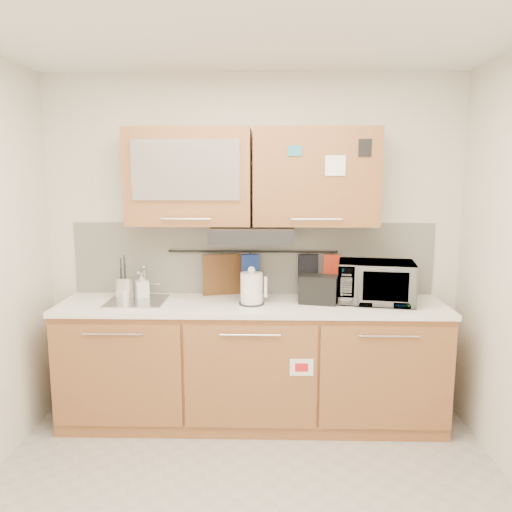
{
  "coord_description": "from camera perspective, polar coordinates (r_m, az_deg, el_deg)",
  "views": [
    {
      "loc": [
        0.12,
        -2.36,
        1.85
      ],
      "look_at": [
        0.03,
        1.05,
        1.29
      ],
      "focal_mm": 35.0,
      "sensor_mm": 36.0,
      "label": 1
    }
  ],
  "objects": [
    {
      "name": "ceiling",
      "position": [
        2.48,
        -1.55,
        26.93
      ],
      "size": [
        3.2,
        3.2,
        0.0
      ],
      "primitive_type": "plane",
      "rotation": [
        3.14,
        0.0,
        0.0
      ],
      "color": "white",
      "rests_on": "wall_back"
    },
    {
      "name": "wall_back",
      "position": [
        3.9,
        -0.35,
        1.21
      ],
      "size": [
        3.2,
        0.0,
        3.2
      ],
      "primitive_type": "plane",
      "rotation": [
        1.57,
        0.0,
        0.0
      ],
      "color": "silver",
      "rests_on": "ground"
    },
    {
      "name": "base_cabinet",
      "position": [
        3.84,
        -0.48,
        -12.8
      ],
      "size": [
        2.8,
        0.64,
        0.88
      ],
      "color": "#A16539",
      "rests_on": "floor"
    },
    {
      "name": "countertop",
      "position": [
        3.68,
        -0.49,
        -5.66
      ],
      "size": [
        2.82,
        0.62,
        0.04
      ],
      "primitive_type": "cube",
      "color": "white",
      "rests_on": "base_cabinet"
    },
    {
      "name": "backsplash",
      "position": [
        3.91,
        -0.35,
        -0.27
      ],
      "size": [
        2.8,
        0.02,
        0.56
      ],
      "primitive_type": "cube",
      "color": "silver",
      "rests_on": "countertop"
    },
    {
      "name": "upper_cabinets",
      "position": [
        3.69,
        -0.52,
        9.01
      ],
      "size": [
        1.82,
        0.37,
        0.7
      ],
      "color": "#A16539",
      "rests_on": "wall_back"
    },
    {
      "name": "range_hood",
      "position": [
        3.64,
        -0.47,
        2.53
      ],
      "size": [
        0.6,
        0.46,
        0.1
      ],
      "primitive_type": "cube",
      "color": "black",
      "rests_on": "upper_cabinets"
    },
    {
      "name": "sink",
      "position": [
        3.81,
        -13.39,
        -5.0
      ],
      "size": [
        0.42,
        0.4,
        0.26
      ],
      "color": "silver",
      "rests_on": "countertop"
    },
    {
      "name": "utensil_rail",
      "position": [
        3.86,
        -0.37,
        0.52
      ],
      "size": [
        1.3,
        0.02,
        0.02
      ],
      "primitive_type": "cylinder",
      "rotation": [
        0.0,
        1.57,
        0.0
      ],
      "color": "black",
      "rests_on": "backsplash"
    },
    {
      "name": "utensil_crock",
      "position": [
        3.89,
        -14.81,
        -3.54
      ],
      "size": [
        0.16,
        0.16,
        0.33
      ],
      "rotation": [
        0.0,
        0.0,
        0.27
      ],
      "color": "silver",
      "rests_on": "countertop"
    },
    {
      "name": "kettle",
      "position": [
        3.6,
        -0.49,
        -3.82
      ],
      "size": [
        0.2,
        0.18,
        0.28
      ],
      "rotation": [
        0.0,
        0.0,
        0.14
      ],
      "color": "white",
      "rests_on": "countertop"
    },
    {
      "name": "toaster",
      "position": [
        3.66,
        7.14,
        -3.78
      ],
      "size": [
        0.3,
        0.22,
        0.2
      ],
      "rotation": [
        0.0,
        0.0,
        -0.24
      ],
      "color": "black",
      "rests_on": "countertop"
    },
    {
      "name": "microwave",
      "position": [
        3.76,
        13.53,
        -2.92
      ],
      "size": [
        0.59,
        0.45,
        0.3
      ],
      "primitive_type": "imported",
      "rotation": [
        0.0,
        0.0,
        -0.16
      ],
      "color": "#999999",
      "rests_on": "countertop"
    },
    {
      "name": "soap_bottle",
      "position": [
        3.88,
        -12.92,
        -3.25
      ],
      "size": [
        0.13,
        0.13,
        0.2
      ],
      "primitive_type": "imported",
      "rotation": [
        0.0,
        0.0,
        0.5
      ],
      "color": "#999999",
      "rests_on": "countertop"
    },
    {
      "name": "cutting_board",
      "position": [
        3.89,
        -3.86,
        -2.54
      ],
      "size": [
        0.3,
        0.11,
        0.38
      ],
      "primitive_type": "cube",
      "rotation": [
        0.0,
        0.0,
        0.29
      ],
      "color": "brown",
      "rests_on": "utensil_rail"
    },
    {
      "name": "oven_mitt",
      "position": [
        3.87,
        -0.65,
        -1.49
      ],
      "size": [
        0.14,
        0.05,
        0.23
      ],
      "primitive_type": "cube",
      "rotation": [
        0.0,
        0.0,
        0.1
      ],
      "color": "navy",
      "rests_on": "utensil_rail"
    },
    {
      "name": "dark_pouch",
      "position": [
        3.88,
        5.97,
        -1.58
      ],
      "size": [
        0.15,
        0.05,
        0.24
      ],
      "primitive_type": "cube",
      "rotation": [
        0.0,
        0.0,
        0.08
      ],
      "color": "black",
      "rests_on": "utensil_rail"
    },
    {
      "name": "pot_holder",
      "position": [
        3.89,
        8.68,
        -1.0
      ],
      "size": [
        0.13,
        0.05,
        0.16
      ],
      "primitive_type": "cube",
      "rotation": [
        0.0,
        0.0,
        -0.21
      ],
      "color": "red",
      "rests_on": "utensil_rail"
    }
  ]
}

